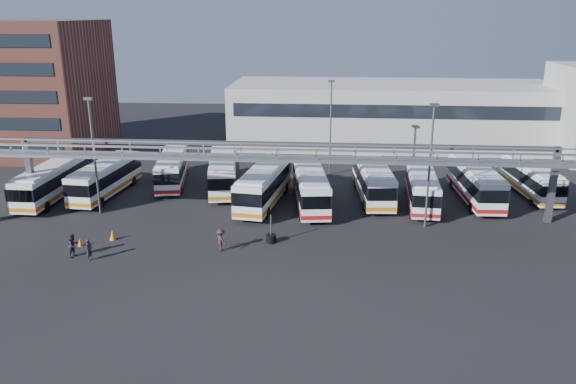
# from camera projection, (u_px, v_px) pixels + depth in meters

# --- Properties ---
(ground) EXTENTS (140.00, 140.00, 0.00)m
(ground) POSITION_uv_depth(u_px,v_px,m) (271.00, 257.00, 40.59)
(ground) COLOR black
(ground) RESTS_ON ground
(gantry) EXTENTS (51.40, 5.15, 7.10)m
(gantry) POSITION_uv_depth(u_px,v_px,m) (279.00, 163.00, 44.48)
(gantry) COLOR gray
(gantry) RESTS_ON ground
(apartment_building) EXTENTS (18.00, 15.00, 16.00)m
(apartment_building) POSITION_uv_depth(u_px,v_px,m) (23.00, 88.00, 69.17)
(apartment_building) COLOR brown
(apartment_building) RESTS_ON ground
(warehouse) EXTENTS (42.00, 14.00, 8.00)m
(warehouse) POSITION_uv_depth(u_px,v_px,m) (391.00, 114.00, 74.52)
(warehouse) COLOR #9E9E99
(warehouse) RESTS_ON ground
(light_pole_left) EXTENTS (0.70, 0.35, 10.21)m
(light_pole_left) POSITION_uv_depth(u_px,v_px,m) (94.00, 150.00, 47.63)
(light_pole_left) COLOR #4C4F54
(light_pole_left) RESTS_ON ground
(light_pole_mid) EXTENTS (0.70, 0.35, 10.21)m
(light_pole_mid) POSITION_uv_depth(u_px,v_px,m) (430.00, 160.00, 44.57)
(light_pole_mid) COLOR #4C4F54
(light_pole_mid) RESTS_ON ground
(light_pole_back) EXTENTS (0.70, 0.35, 10.21)m
(light_pole_back) POSITION_uv_depth(u_px,v_px,m) (331.00, 123.00, 59.41)
(light_pole_back) COLOR #4C4F54
(light_pole_back) RESTS_ON ground
(bus_0) EXTENTS (2.55, 10.89, 3.31)m
(bus_0) POSITION_uv_depth(u_px,v_px,m) (51.00, 181.00, 52.52)
(bus_0) COLOR white
(bus_0) RESTS_ON ground
(bus_1) EXTENTS (3.46, 10.98, 3.28)m
(bus_1) POSITION_uv_depth(u_px,v_px,m) (106.00, 177.00, 53.76)
(bus_1) COLOR white
(bus_1) RESTS_ON ground
(bus_2) EXTENTS (4.12, 10.68, 3.17)m
(bus_2) POSITION_uv_depth(u_px,v_px,m) (172.00, 168.00, 57.25)
(bus_2) COLOR white
(bus_2) RESTS_ON ground
(bus_3) EXTENTS (4.35, 11.27, 3.34)m
(bus_3) POSITION_uv_depth(u_px,v_px,m) (223.00, 171.00, 55.59)
(bus_3) COLOR white
(bus_3) RESTS_ON ground
(bus_4) EXTENTS (4.22, 11.70, 3.48)m
(bus_4) POSITION_uv_depth(u_px,v_px,m) (264.00, 184.00, 51.27)
(bus_4) COLOR white
(bus_4) RESTS_ON ground
(bus_5) EXTENTS (3.99, 11.29, 3.36)m
(bus_5) POSITION_uv_depth(u_px,v_px,m) (311.00, 186.00, 50.83)
(bus_5) COLOR white
(bus_5) RESTS_ON ground
(bus_6) EXTENTS (3.51, 11.47, 3.43)m
(bus_6) POSITION_uv_depth(u_px,v_px,m) (373.00, 179.00, 52.87)
(bus_6) COLOR white
(bus_6) RESTS_ON ground
(bus_7) EXTENTS (3.03, 10.45, 3.13)m
(bus_7) POSITION_uv_depth(u_px,v_px,m) (422.00, 187.00, 51.09)
(bus_7) COLOR white
(bus_7) RESTS_ON ground
(bus_8) EXTENTS (3.08, 11.30, 3.40)m
(bus_8) POSITION_uv_depth(u_px,v_px,m) (475.00, 181.00, 52.26)
(bus_8) COLOR white
(bus_8) RESTS_ON ground
(bus_9) EXTENTS (3.15, 10.21, 3.05)m
(bus_9) POSITION_uv_depth(u_px,v_px,m) (531.00, 178.00, 53.87)
(bus_9) COLOR white
(bus_9) RESTS_ON ground
(pedestrian_a) EXTENTS (0.46, 0.63, 1.62)m
(pedestrian_a) POSITION_uv_depth(u_px,v_px,m) (89.00, 250.00, 39.88)
(pedestrian_a) COLOR #222129
(pedestrian_a) RESTS_ON ground
(pedestrian_b) EXTENTS (0.93, 1.03, 1.75)m
(pedestrian_b) POSITION_uv_depth(u_px,v_px,m) (73.00, 245.00, 40.47)
(pedestrian_b) COLOR #28202D
(pedestrian_b) RESTS_ON ground
(pedestrian_c) EXTENTS (1.24, 1.24, 1.72)m
(pedestrian_c) POSITION_uv_depth(u_px,v_px,m) (221.00, 240.00, 41.43)
(pedestrian_c) COLOR #302021
(pedestrian_c) RESTS_ON ground
(cone_left) EXTENTS (0.50, 0.50, 0.62)m
(cone_left) POSITION_uv_depth(u_px,v_px,m) (80.00, 242.00, 42.46)
(cone_left) COLOR orange
(cone_left) RESTS_ON ground
(cone_right) EXTENTS (0.61, 0.61, 0.78)m
(cone_right) POSITION_uv_depth(u_px,v_px,m) (113.00, 235.00, 43.58)
(cone_right) COLOR orange
(cone_right) RESTS_ON ground
(tire_stack) EXTENTS (0.79, 0.79, 2.27)m
(tire_stack) POSITION_uv_depth(u_px,v_px,m) (271.00, 238.00, 43.10)
(tire_stack) COLOR black
(tire_stack) RESTS_ON ground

